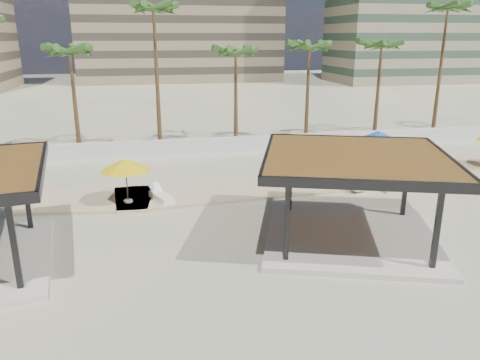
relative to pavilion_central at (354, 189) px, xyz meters
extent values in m
plane|color=#CCB887|center=(-4.17, 0.53, -2.26)|extent=(200.00, 200.00, 0.00)
cube|color=#C6B284|center=(-2.17, 7.53, -2.20)|extent=(16.24, 5.11, 0.24)
cube|color=#C6B284|center=(11.83, 9.03, -2.20)|extent=(16.49, 7.75, 0.24)
cube|color=silver|center=(-4.17, 16.53, -1.66)|extent=(56.00, 0.30, 1.20)
cube|color=#847259|center=(-0.17, 78.53, 11.74)|extent=(38.00, 16.00, 28.00)
cube|color=beige|center=(0.00, 0.00, -2.15)|extent=(9.08, 9.08, 0.22)
cube|color=black|center=(-3.44, -1.66, -0.43)|extent=(0.25, 0.25, 3.24)
cube|color=black|center=(-1.66, 3.44, -0.43)|extent=(0.25, 0.25, 3.24)
cube|color=black|center=(1.66, -3.44, -0.43)|extent=(0.25, 0.25, 3.24)
cube|color=black|center=(3.44, 1.66, -0.43)|extent=(0.25, 0.25, 3.24)
cube|color=brown|center=(0.00, 0.00, 1.35)|extent=(9.36, 9.36, 0.30)
cube|color=black|center=(-1.21, -3.47, 1.35)|extent=(7.08, 2.58, 0.37)
cube|color=black|center=(1.21, 3.47, 1.35)|extent=(7.08, 2.58, 0.37)
cube|color=black|center=(-3.47, 1.21, 1.35)|extent=(2.58, 7.08, 0.37)
cube|color=black|center=(3.47, -1.21, 1.35)|extent=(2.58, 7.08, 0.37)
cube|color=black|center=(-12.92, -1.81, -0.39)|extent=(0.22, 0.22, 3.31)
cube|color=black|center=(-13.66, 3.65, -0.39)|extent=(0.22, 0.22, 3.31)
cube|color=black|center=(-12.31, 1.06, 1.42)|extent=(1.15, 7.55, 0.37)
cylinder|color=beige|center=(-9.47, 6.33, -2.03)|extent=(0.45, 0.45, 0.11)
cylinder|color=#262628|center=(-9.47, 6.33, -1.00)|extent=(0.06, 0.06, 2.17)
cone|color=#E5BE08|center=(-9.47, 6.33, -0.06)|extent=(2.92, 2.92, 0.63)
cylinder|color=beige|center=(5.28, 6.33, -2.03)|extent=(0.46, 0.46, 0.11)
cylinder|color=#262628|center=(5.28, 6.33, -0.98)|extent=(0.06, 0.06, 2.20)
cone|color=#B01723|center=(5.28, 6.33, -0.03)|extent=(3.49, 3.49, 0.64)
cylinder|color=beige|center=(5.38, 8.13, -2.02)|extent=(0.54, 0.54, 0.13)
cylinder|color=#262628|center=(5.38, 8.13, -0.78)|extent=(0.08, 0.08, 2.60)
cone|color=blue|center=(5.38, 8.13, 0.33)|extent=(3.74, 3.74, 0.76)
cube|color=white|center=(-7.75, 6.33, -1.96)|extent=(1.29, 1.88, 0.25)
cube|color=white|center=(-7.75, 6.33, -1.81)|extent=(1.29, 1.88, 0.05)
cube|color=white|center=(-8.03, 6.96, -1.59)|extent=(0.78, 0.80, 0.45)
cube|color=white|center=(1.38, 8.71, -1.96)|extent=(0.77, 1.86, 0.25)
cube|color=white|center=(1.38, 8.71, -1.80)|extent=(0.77, 1.86, 0.05)
cube|color=white|center=(1.32, 9.41, -1.58)|extent=(0.65, 0.67, 0.46)
cube|color=white|center=(2.86, 6.47, -1.94)|extent=(1.31, 2.22, 0.29)
cube|color=white|center=(2.86, 6.47, -1.76)|extent=(1.31, 2.22, 0.06)
cube|color=white|center=(2.63, 7.25, -1.51)|extent=(0.87, 0.89, 0.53)
cube|color=white|center=(5.40, 8.60, -1.94)|extent=(1.27, 2.13, 0.28)
cube|color=white|center=(5.40, 8.60, -1.77)|extent=(1.27, 2.13, 0.06)
cube|color=white|center=(5.63, 9.35, -1.53)|extent=(0.84, 0.86, 0.51)
cone|color=brown|center=(-13.17, 18.63, 1.55)|extent=(0.36, 0.36, 7.63)
ellipsoid|color=#2D561E|center=(-13.17, 18.63, 5.12)|extent=(3.00, 3.00, 1.80)
cone|color=brown|center=(-7.17, 19.43, 3.01)|extent=(0.36, 0.36, 10.55)
ellipsoid|color=#2D561E|center=(-7.17, 19.43, 8.03)|extent=(3.00, 3.00, 1.80)
cone|color=brown|center=(-1.17, 18.93, 1.48)|extent=(0.36, 0.36, 7.48)
ellipsoid|color=#2D561E|center=(-1.17, 18.93, 4.96)|extent=(3.00, 3.00, 1.80)
cone|color=brown|center=(4.83, 19.13, 1.65)|extent=(0.36, 0.36, 7.83)
ellipsoid|color=#2D561E|center=(4.83, 19.13, 5.32)|extent=(3.00, 3.00, 1.80)
cone|color=brown|center=(10.83, 18.73, 1.71)|extent=(0.36, 0.36, 7.95)
ellipsoid|color=#2D561E|center=(10.83, 18.73, 5.43)|extent=(3.00, 3.00, 1.80)
cone|color=brown|center=(16.83, 19.33, 3.17)|extent=(0.36, 0.36, 10.87)
ellipsoid|color=#2D561E|center=(16.83, 19.33, 8.36)|extent=(3.00, 3.00, 1.80)
camera|label=1|loc=(-8.57, -17.20, 6.13)|focal=35.00mm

